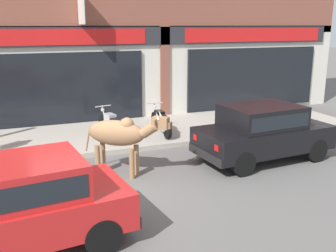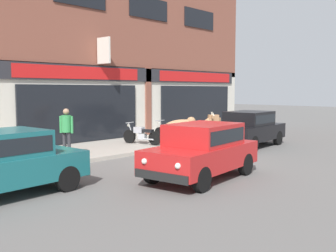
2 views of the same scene
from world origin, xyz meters
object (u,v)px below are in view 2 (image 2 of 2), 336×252
at_px(car_0, 202,148).
at_px(motorcycle_1, 169,132).
at_px(car_1, 250,127).
at_px(pedestrian, 66,127).
at_px(cow, 186,128).
at_px(motorcycle_0, 142,135).
at_px(car_2, 2,160).

bearing_deg(car_0, motorcycle_1, 50.14).
relative_size(car_1, pedestrian, 2.31).
xyz_separation_m(cow, motorcycle_1, (1.98, 2.62, -0.49)).
height_order(cow, motorcycle_0, cow).
relative_size(car_0, car_2, 1.01).
xyz_separation_m(car_0, pedestrian, (-0.97, 4.91, 0.30)).
bearing_deg(motorcycle_1, car_0, -129.86).
xyz_separation_m(motorcycle_0, motorcycle_1, (1.51, -0.14, 0.00)).
bearing_deg(car_1, motorcycle_0, 136.45).
distance_m(car_1, pedestrian, 7.49).
distance_m(cow, car_1, 3.72).
bearing_deg(motorcycle_0, car_2, -156.35).
bearing_deg(cow, motorcycle_1, 52.88).
height_order(cow, car_1, cow).
bearing_deg(car_2, car_1, 0.35).
height_order(cow, motorcycle_1, cow).
height_order(car_0, motorcycle_0, car_0).
bearing_deg(motorcycle_0, car_0, -117.77).
xyz_separation_m(car_1, motorcycle_0, (-3.23, 3.07, -0.29)).
bearing_deg(pedestrian, motorcycle_1, 2.46).
height_order(motorcycle_0, motorcycle_1, same).
bearing_deg(motorcycle_1, motorcycle_0, 174.81).
bearing_deg(car_0, pedestrian, 101.15).
relative_size(cow, motorcycle_1, 0.99).
distance_m(cow, motorcycle_0, 2.83).
xyz_separation_m(motorcycle_1, pedestrian, (-5.26, -0.23, 0.60)).
height_order(cow, car_2, cow).
relative_size(car_1, car_2, 1.00).
relative_size(car_0, car_1, 1.01).
relative_size(car_2, pedestrian, 2.30).
bearing_deg(cow, car_2, -176.74).
distance_m(cow, pedestrian, 4.06).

